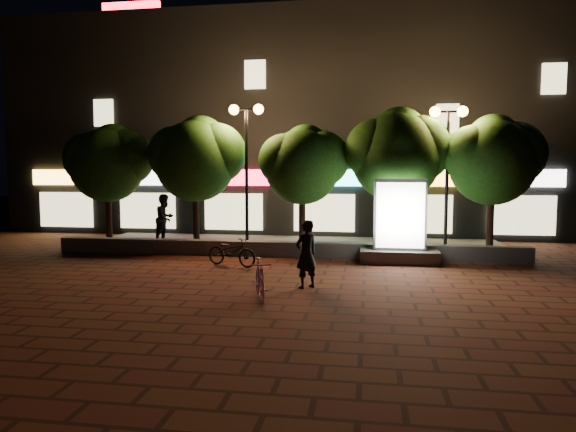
% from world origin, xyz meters
% --- Properties ---
extents(ground, '(80.00, 80.00, 0.00)m').
position_xyz_m(ground, '(0.00, 0.00, 0.00)').
color(ground, '#502A19').
rests_on(ground, ground).
extents(retaining_wall, '(16.00, 0.45, 0.50)m').
position_xyz_m(retaining_wall, '(0.00, 4.00, 0.25)').
color(retaining_wall, '#64615D').
rests_on(retaining_wall, ground).
extents(sidewalk, '(16.00, 5.00, 0.08)m').
position_xyz_m(sidewalk, '(0.00, 6.50, 0.04)').
color(sidewalk, '#64615D').
rests_on(sidewalk, ground).
extents(building_block, '(28.00, 8.12, 11.30)m').
position_xyz_m(building_block, '(-0.01, 12.99, 5.00)').
color(building_block, black).
rests_on(building_block, ground).
extents(tree_far_left, '(3.36, 2.80, 4.63)m').
position_xyz_m(tree_far_left, '(-6.95, 5.46, 3.29)').
color(tree_far_left, black).
rests_on(tree_far_left, sidewalk).
extents(tree_left, '(3.60, 3.00, 4.89)m').
position_xyz_m(tree_left, '(-3.45, 5.46, 3.44)').
color(tree_left, black).
rests_on(tree_left, sidewalk).
extents(tree_mid, '(3.24, 2.70, 4.50)m').
position_xyz_m(tree_mid, '(0.55, 5.46, 3.22)').
color(tree_mid, black).
rests_on(tree_mid, sidewalk).
extents(tree_right, '(3.72, 3.10, 5.07)m').
position_xyz_m(tree_right, '(3.86, 5.46, 3.57)').
color(tree_right, black).
rests_on(tree_right, sidewalk).
extents(tree_far_right, '(3.48, 2.90, 4.76)m').
position_xyz_m(tree_far_right, '(7.05, 5.46, 3.37)').
color(tree_far_right, black).
rests_on(tree_far_right, sidewalk).
extents(street_lamp_left, '(1.26, 0.36, 5.18)m').
position_xyz_m(street_lamp_left, '(-1.50, 5.20, 4.03)').
color(street_lamp_left, black).
rests_on(street_lamp_left, sidewalk).
extents(street_lamp_right, '(1.26, 0.36, 4.98)m').
position_xyz_m(street_lamp_right, '(5.50, 5.20, 3.89)').
color(street_lamp_right, black).
rests_on(street_lamp_right, sidewalk).
extents(ad_kiosk, '(2.43, 1.22, 2.63)m').
position_xyz_m(ad_kiosk, '(3.85, 3.47, 1.06)').
color(ad_kiosk, '#64615D').
rests_on(ad_kiosk, ground).
extents(scooter_pink, '(0.89, 1.57, 0.91)m').
position_xyz_m(scooter_pink, '(0.47, -1.81, 0.45)').
color(scooter_pink, '#CA82AC').
rests_on(scooter_pink, ground).
extents(rider, '(0.73, 0.72, 1.69)m').
position_xyz_m(rider, '(1.37, -0.54, 0.84)').
color(rider, black).
rests_on(rider, ground).
extents(scooter_parked, '(1.83, 1.16, 0.91)m').
position_xyz_m(scooter_parked, '(-1.22, 2.03, 0.45)').
color(scooter_parked, black).
rests_on(scooter_parked, ground).
extents(pedestrian, '(0.95, 1.09, 1.91)m').
position_xyz_m(pedestrian, '(-5.04, 6.16, 1.04)').
color(pedestrian, black).
rests_on(pedestrian, sidewalk).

